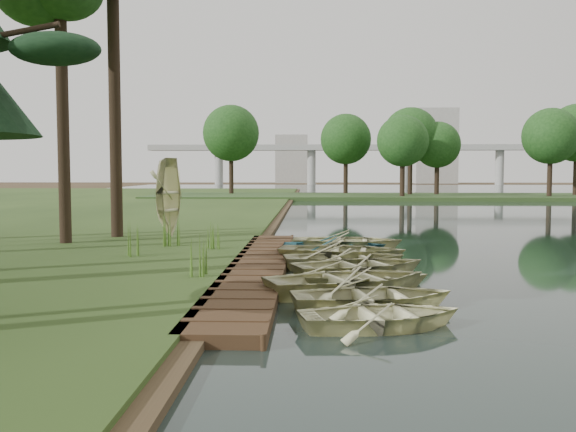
{
  "coord_description": "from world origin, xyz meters",
  "views": [
    {
      "loc": [
        -0.09,
        -18.12,
        2.94
      ],
      "look_at": [
        -0.8,
        1.78,
        1.54
      ],
      "focal_mm": 40.0,
      "sensor_mm": 36.0,
      "label": 1
    }
  ],
  "objects_px": {
    "rowboat_0": "(382,311)",
    "rowboat_2": "(349,277)",
    "rowboat_1": "(374,293)",
    "stored_rowboat": "(170,229)",
    "boardwalk": "(258,269)"
  },
  "relations": [
    {
      "from": "rowboat_0",
      "to": "rowboat_1",
      "type": "distance_m",
      "value": 1.58
    },
    {
      "from": "boardwalk",
      "to": "rowboat_0",
      "type": "height_order",
      "value": "rowboat_0"
    },
    {
      "from": "rowboat_0",
      "to": "stored_rowboat",
      "type": "distance_m",
      "value": 15.3
    },
    {
      "from": "rowboat_1",
      "to": "rowboat_0",
      "type": "bearing_deg",
      "value": 169.24
    },
    {
      "from": "rowboat_0",
      "to": "rowboat_1",
      "type": "xyz_separation_m",
      "value": [
        0.0,
        1.58,
        0.04
      ]
    },
    {
      "from": "rowboat_1",
      "to": "stored_rowboat",
      "type": "relative_size",
      "value": 1.08
    },
    {
      "from": "rowboat_0",
      "to": "rowboat_2",
      "type": "bearing_deg",
      "value": -6.17
    },
    {
      "from": "boardwalk",
      "to": "rowboat_1",
      "type": "relative_size",
      "value": 4.67
    },
    {
      "from": "rowboat_1",
      "to": "rowboat_2",
      "type": "height_order",
      "value": "rowboat_2"
    },
    {
      "from": "rowboat_0",
      "to": "stored_rowboat",
      "type": "bearing_deg",
      "value": 13.59
    },
    {
      "from": "boardwalk",
      "to": "rowboat_2",
      "type": "height_order",
      "value": "rowboat_2"
    },
    {
      "from": "rowboat_0",
      "to": "rowboat_2",
      "type": "xyz_separation_m",
      "value": [
        -0.41,
        3.26,
        0.09
      ]
    },
    {
      "from": "rowboat_2",
      "to": "stored_rowboat",
      "type": "height_order",
      "value": "stored_rowboat"
    },
    {
      "from": "rowboat_1",
      "to": "stored_rowboat",
      "type": "xyz_separation_m",
      "value": [
        -6.93,
        12.06,
        0.22
      ]
    },
    {
      "from": "boardwalk",
      "to": "rowboat_1",
      "type": "xyz_separation_m",
      "value": [
        2.82,
        -4.87,
        0.25
      ]
    }
  ]
}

